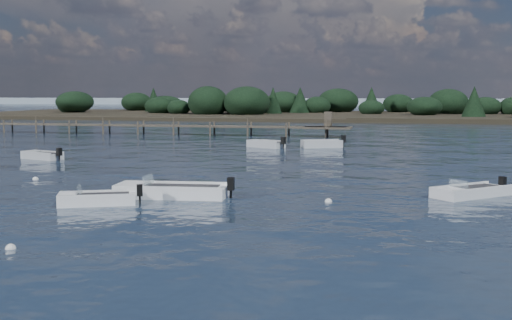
% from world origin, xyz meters
% --- Properties ---
extents(ground, '(400.00, 400.00, 0.00)m').
position_xyz_m(ground, '(0.00, 60.00, 0.00)').
color(ground, '#142030').
rests_on(ground, ground).
extents(dinghy_mid_white_a, '(5.45, 2.33, 1.26)m').
position_xyz_m(dinghy_mid_white_a, '(1.43, 6.70, 0.16)').
color(dinghy_mid_white_a, silver).
rests_on(dinghy_mid_white_a, ground).
extents(tender_far_white, '(3.69, 2.68, 1.28)m').
position_xyz_m(tender_far_white, '(0.23, 33.52, 0.18)').
color(tender_far_white, '#ABAFB3').
rests_on(tender_far_white, ground).
extents(tender_far_grey, '(3.55, 2.22, 1.13)m').
position_xyz_m(tender_far_grey, '(-13.39, 20.46, 0.16)').
color(tender_far_grey, '#ABAFB3').
rests_on(tender_far_grey, ground).
extents(dinghy_extra_a, '(3.55, 2.53, 1.08)m').
position_xyz_m(dinghy_extra_a, '(-0.98, 4.14, 0.14)').
color(dinghy_extra_a, silver).
rests_on(dinghy_extra_a, ground).
extents(tender_far_grey_b, '(3.90, 2.60, 1.33)m').
position_xyz_m(tender_far_grey_b, '(4.93, 34.66, 0.19)').
color(tender_far_grey_b, '#ABAFB3').
rests_on(tender_far_grey_b, ground).
extents(dinghy_mid_white_b, '(3.83, 3.73, 1.04)m').
position_xyz_m(dinghy_mid_white_b, '(14.78, 9.83, 0.14)').
color(dinghy_mid_white_b, silver).
rests_on(dinghy_mid_white_b, ground).
extents(buoy_a, '(0.32, 0.32, 0.32)m').
position_xyz_m(buoy_a, '(0.04, -3.62, 0.00)').
color(buoy_a, silver).
rests_on(buoy_a, ground).
extents(buoy_b, '(0.32, 0.32, 0.32)m').
position_xyz_m(buoy_b, '(8.57, 6.92, 0.00)').
color(buoy_b, silver).
rests_on(buoy_b, ground).
extents(buoy_c, '(0.32, 0.32, 0.32)m').
position_xyz_m(buoy_c, '(-7.89, 10.63, 0.00)').
color(buoy_c, silver).
rests_on(buoy_c, ground).
extents(jetty, '(64.50, 3.20, 3.40)m').
position_xyz_m(jetty, '(-21.74, 47.99, 0.98)').
color(jetty, '#494135').
rests_on(jetty, ground).
extents(far_headland, '(190.00, 40.00, 5.80)m').
position_xyz_m(far_headland, '(25.00, 100.00, 1.96)').
color(far_headland, black).
rests_on(far_headland, ground).
extents(distant_haze, '(280.00, 20.00, 2.40)m').
position_xyz_m(distant_haze, '(-90.00, 230.00, 0.00)').
color(distant_haze, '#8496A3').
rests_on(distant_haze, ground).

